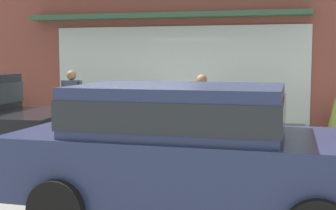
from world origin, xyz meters
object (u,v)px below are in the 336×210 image
Objects in this scene: pedestrian_with_handbag at (73,101)px; potted_plant_window_left at (230,123)px; pedestrian_passerby at (202,107)px; potted_plant_corner_tall at (15,108)px; parked_car_navy at (190,144)px; potted_plant_doorstep at (334,121)px; fire_hydrant at (99,128)px; potted_plant_low_front at (132,123)px.

pedestrian_with_handbag reaches higher than potted_plant_window_left.
pedestrian_passerby is 1.93× the size of potted_plant_window_left.
parked_car_navy is at bearing -44.12° from potted_plant_corner_tall.
pedestrian_passerby is 3.34m from potted_plant_doorstep.
potted_plant_window_left is (-0.17, 5.39, -0.48)m from parked_car_navy.
pedestrian_with_handbag is 1.03× the size of pedestrian_passerby.
pedestrian_passerby is 3.93m from parked_car_navy.
pedestrian_passerby reaches higher than fire_hydrant.
fire_hydrant is at bearing -28.52° from potted_plant_corner_tall.
parked_car_navy reaches higher than potted_plant_corner_tall.
parked_car_navy reaches higher than pedestrian_passerby.
potted_plant_corner_tall reaches higher than potted_plant_low_front.
pedestrian_with_handbag reaches higher than potted_plant_low_front.
pedestrian_passerby reaches higher than potted_plant_doorstep.
potted_plant_low_front is at bearing 118.50° from pedestrian_passerby.
parked_car_navy is 6.20m from potted_plant_doorstep.
potted_plant_window_left is 0.79× the size of potted_plant_doorstep.
potted_plant_low_front is 4.71m from potted_plant_doorstep.
fire_hydrant is 0.52× the size of pedestrian_passerby.
potted_plant_corner_tall is (-2.35, 1.35, -0.37)m from pedestrian_with_handbag.
pedestrian_with_handbag reaches higher than parked_car_navy.
potted_plant_low_front is at bearing 115.80° from parked_car_navy.
pedestrian_passerby is at bearing -104.56° from potted_plant_window_left.
pedestrian_passerby is 2.61m from potted_plant_low_front.
potted_plant_doorstep is at bearing 70.55° from parked_car_navy.
potted_plant_corner_tall is 1.16× the size of potted_plant_doorstep.
pedestrian_with_handbag is at bearing -164.30° from potted_plant_window_left.
potted_plant_low_front is (3.41, -0.30, -0.23)m from potted_plant_corner_tall.
pedestrian_with_handbag is at bearing -135.38° from potted_plant_low_front.
pedestrian_with_handbag is 5.94m from potted_plant_doorstep.
potted_plant_corner_tall is at bearing 175.01° from potted_plant_low_front.
potted_plant_corner_tall is at bearing 151.48° from fire_hydrant.
potted_plant_corner_tall is at bearing 146.10° from pedestrian_with_handbag.
pedestrian_with_handbag reaches higher than pedestrian_passerby.
potted_plant_doorstep is (4.98, 1.73, 0.10)m from fire_hydrant.
parked_car_navy is at bearing -88.23° from potted_plant_window_left.
potted_plant_window_left is (2.66, 1.32, 0.03)m from fire_hydrant.
potted_plant_low_front is at bearing 40.62° from pedestrian_with_handbag.
potted_plant_doorstep is (2.15, 5.80, -0.40)m from parked_car_navy.
fire_hydrant is at bearing -160.88° from potted_plant_doorstep.
potted_plant_low_front is 0.71× the size of potted_plant_doorstep.
potted_plant_corner_tall is (-5.40, 1.88, -0.35)m from pedestrian_passerby.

